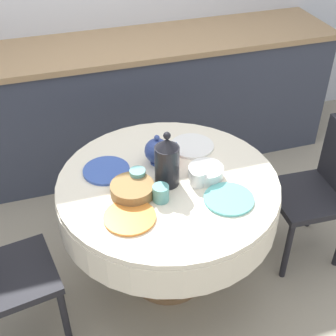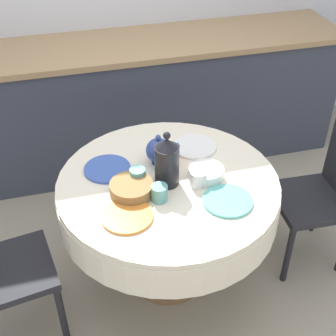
% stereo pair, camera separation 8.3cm
% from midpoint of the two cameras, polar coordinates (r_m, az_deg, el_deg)
% --- Properties ---
extents(ground_plane, '(12.00, 12.00, 0.00)m').
position_cam_midpoint_polar(ground_plane, '(2.87, 0.84, -12.91)').
color(ground_plane, '#9E937F').
extents(kitchen_counter, '(3.24, 0.64, 0.95)m').
position_cam_midpoint_polar(kitchen_counter, '(3.53, -4.69, 7.75)').
color(kitchen_counter, '#383D4C').
rests_on(kitchen_counter, ground_plane).
extents(dining_table, '(1.14, 1.14, 0.72)m').
position_cam_midpoint_polar(dining_table, '(2.45, 0.97, -3.91)').
color(dining_table, olive).
rests_on(dining_table, ground_plane).
extents(chair_left, '(0.42, 0.42, 0.86)m').
position_cam_midpoint_polar(chair_left, '(2.82, 19.20, -2.78)').
color(chair_left, black).
rests_on(chair_left, ground_plane).
extents(plate_near_left, '(0.24, 0.24, 0.01)m').
position_cam_midpoint_polar(plate_near_left, '(2.16, -3.90, -5.88)').
color(plate_near_left, orange).
rests_on(plate_near_left, dining_table).
extents(cup_near_left, '(0.08, 0.08, 0.08)m').
position_cam_midpoint_polar(cup_near_left, '(2.23, 0.01, -3.08)').
color(cup_near_left, '#5BA39E').
rests_on(cup_near_left, dining_table).
extents(plate_near_right, '(0.24, 0.24, 0.01)m').
position_cam_midpoint_polar(plate_near_right, '(2.26, 8.33, -3.99)').
color(plate_near_right, '#60BCB7').
rests_on(plate_near_right, dining_table).
extents(cup_near_right, '(0.08, 0.08, 0.08)m').
position_cam_midpoint_polar(cup_near_right, '(2.32, 4.68, -1.31)').
color(cup_near_right, white).
rests_on(cup_near_right, dining_table).
extents(plate_far_left, '(0.24, 0.24, 0.01)m').
position_cam_midpoint_polar(plate_far_left, '(2.45, -6.45, -0.12)').
color(plate_far_left, '#3856AD').
rests_on(plate_far_left, dining_table).
extents(cup_far_left, '(0.08, 0.08, 0.08)m').
position_cam_midpoint_polar(cup_far_left, '(2.33, -2.71, -1.00)').
color(cup_far_left, '#5BA39E').
rests_on(cup_far_left, dining_table).
extents(plate_far_right, '(0.24, 0.24, 0.01)m').
position_cam_midpoint_polar(plate_far_right, '(2.61, 4.15, 2.60)').
color(plate_far_right, white).
rests_on(plate_far_right, dining_table).
extents(cup_far_right, '(0.08, 0.08, 0.08)m').
position_cam_midpoint_polar(cup_far_right, '(2.46, 1.28, 1.39)').
color(cup_far_right, '#CC4C3D').
rests_on(cup_far_right, dining_table).
extents(coffee_carafe, '(0.12, 0.12, 0.30)m').
position_cam_midpoint_polar(coffee_carafe, '(2.27, 0.90, 0.74)').
color(coffee_carafe, black).
rests_on(coffee_carafe, dining_table).
extents(teapot, '(0.18, 0.13, 0.17)m').
position_cam_midpoint_polar(teapot, '(2.44, -0.18, 2.12)').
color(teapot, '#33478E').
rests_on(teapot, dining_table).
extents(bread_basket, '(0.21, 0.21, 0.06)m').
position_cam_midpoint_polar(bread_basket, '(2.27, -3.43, -2.53)').
color(bread_basket, olive).
rests_on(bread_basket, dining_table).
extents(fruit_bowl, '(0.18, 0.18, 0.06)m').
position_cam_midpoint_polar(fruit_bowl, '(2.38, 5.67, -0.64)').
color(fruit_bowl, silver).
rests_on(fruit_bowl, dining_table).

